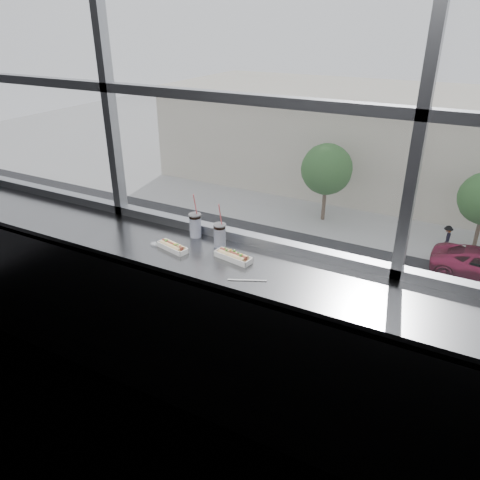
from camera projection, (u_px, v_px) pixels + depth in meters
The scene contains 20 objects.
wall_back_lower at pixel (240, 310), 3.30m from camera, with size 6.00×6.00×0.00m, color black.
window_glass at pixel (242, 41), 2.56m from camera, with size 6.00×6.00×0.00m, color silver.
window_mullions at pixel (240, 41), 2.54m from camera, with size 6.00×0.08×2.40m, color gray, non-canonical shape.
counter at pixel (219, 261), 2.86m from camera, with size 6.00×0.55×0.06m, color slate.
counter_fascia at pixel (199, 353), 2.88m from camera, with size 6.00×0.04×1.04m, color slate.
hotdog_tray_left at pixel (172, 246), 2.93m from camera, with size 0.24×0.12×0.06m.
hotdog_tray_right at pixel (233, 256), 2.80m from camera, with size 0.26×0.12×0.06m.
soda_cup_left at pixel (195, 224), 3.07m from camera, with size 0.08×0.08×0.30m.
soda_cup_right at pixel (220, 234), 2.93m from camera, with size 0.08×0.08×0.30m.
loose_straw at pixel (247, 280), 2.59m from camera, with size 0.01×0.01×0.22m, color white.
wrapper at pixel (155, 244), 2.99m from camera, with size 0.08×0.06×0.02m, color silver.
plaza_ground at pixel (465, 178), 42.82m from camera, with size 120.00×120.00×0.00m, color #A2A2A2.
street_asphalt at pixel (423, 303), 24.16m from camera, with size 80.00×10.00×0.06m, color black.
far_sidewalk at pixel (443, 243), 30.51m from camera, with size 80.00×6.00×0.04m, color #A2A2A2.
far_building at pixel (469, 148), 36.72m from camera, with size 50.00×14.00×8.00m, color beige.
car_near_c at pixel (389, 321), 20.97m from camera, with size 5.99×2.50×2.00m, color #AA2909.
car_near_b at pixel (246, 282), 24.10m from camera, with size 5.72×2.38×1.91m, color black.
car_near_a at pixel (135, 252), 27.25m from camera, with size 5.49×2.29×1.83m, color #9090A6.
pedestrian_b at pixel (447, 235), 29.39m from camera, with size 0.82×0.62×1.85m, color #66605B.
tree_left at pixel (327, 169), 32.40m from camera, with size 3.58×3.58×5.59m.
Camera 1 is at (1.31, -0.93, 2.43)m, focal length 35.00 mm.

